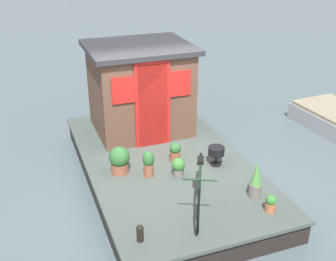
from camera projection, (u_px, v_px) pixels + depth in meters
ground_plane at (164, 179)px, 8.26m from camera, size 60.00×60.00×0.00m
houseboat_deck at (164, 169)px, 8.17m from camera, size 5.24×2.95×0.44m
houseboat_cabin at (140, 88)px, 8.95m from camera, size 1.87×2.14×1.87m
bicycle at (199, 188)px, 6.49m from camera, size 1.55×0.81×0.80m
potted_plant_succulent at (178, 167)px, 7.44m from camera, size 0.24×0.24×0.35m
potted_plant_thyme at (119, 160)px, 7.53m from camera, size 0.38×0.38×0.51m
potted_plant_fern at (149, 163)px, 7.42m from camera, size 0.21×0.21×0.49m
potted_plant_lavender at (256, 180)px, 6.82m from camera, size 0.21×0.21×0.64m
potted_plant_rosemary at (175, 151)px, 7.96m from camera, size 0.22×0.22×0.37m
potted_plant_sage at (271, 203)px, 6.50m from camera, size 0.17×0.17×0.29m
charcoal_grill at (216, 152)px, 7.78m from camera, size 0.30×0.30×0.36m
mooring_bollard at (140, 232)px, 5.88m from camera, size 0.11×0.11×0.27m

